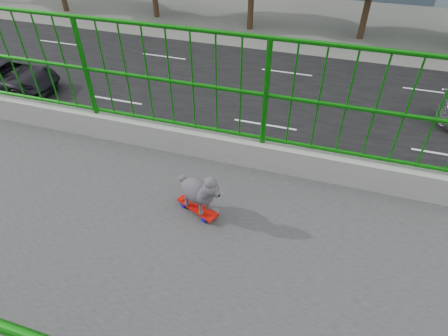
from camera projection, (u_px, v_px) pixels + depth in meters
name	position (u px, v px, depth m)	size (l,w,h in m)	color
road	(265.00, 125.00, 17.53)	(18.00, 90.00, 0.02)	black
footbridge	(71.00, 311.00, 4.64)	(3.00, 24.00, 7.00)	#2D2D2F
railing	(14.00, 196.00, 3.37)	(3.00, 24.00, 1.42)	gray
skateboard	(198.00, 208.00, 3.49)	(0.30, 0.45, 0.06)	red
poodle	(199.00, 191.00, 3.32)	(0.33, 0.47, 0.42)	#2E2C31
car_0	(191.00, 213.00, 12.18)	(1.56, 3.89, 1.32)	#95959A
car_2	(7.00, 76.00, 19.85)	(2.63, 5.69, 1.58)	black
car_5	(203.00, 214.00, 12.03)	(1.56, 4.48, 1.48)	silver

